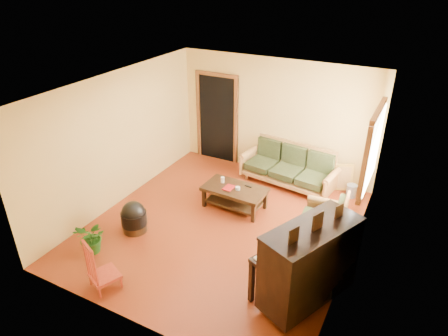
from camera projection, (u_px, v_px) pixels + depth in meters
The scene contains 16 objects.
floor at pixel (222, 226), 7.37m from camera, with size 5.00×5.00×0.00m, color #5F1E0C.
doorway at pixel (217, 119), 9.44m from camera, with size 1.08×0.16×2.05m, color black.
window at pixel (372, 149), 6.79m from camera, with size 0.12×1.36×1.46m, color white.
sofa at pixel (288, 167), 8.55m from camera, with size 2.04×0.85×0.87m, color olive.
coffee_table at pixel (235, 198), 7.83m from camera, with size 1.22×0.66×0.44m, color black.
armchair at pixel (321, 218), 6.81m from camera, with size 0.85×0.89×0.89m, color olive.
piano at pixel (309, 265), 5.47m from camera, with size 0.85×1.44×1.28m, color black.
footstool at pixel (134, 220), 7.15m from camera, with size 0.46×0.46×0.44m, color black.
red_chair at pixel (103, 264), 5.81m from camera, with size 0.39×0.43×0.84m, color maroon.
leaning_frame at pixel (342, 177), 8.39m from camera, with size 0.46×0.10×0.62m, color gold.
ceramic_crock at pixel (351, 191), 8.23m from camera, with size 0.21×0.21×0.27m, color #305090.
potted_plant at pixel (92, 238), 6.58m from camera, with size 0.53×0.46×0.58m, color #1E5217.
book at pixel (225, 187), 7.75m from camera, with size 0.18×0.25×0.02m, color maroon.
candle at pixel (223, 180), 7.89m from camera, with size 0.07×0.07×0.12m, color white.
glass_jar at pixel (238, 188), 7.65m from camera, with size 0.09×0.09×0.06m, color silver.
remote at pixel (249, 186), 7.77m from camera, with size 0.15×0.04×0.01m, color black.
Camera 1 is at (2.83, -5.34, 4.35)m, focal length 32.00 mm.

